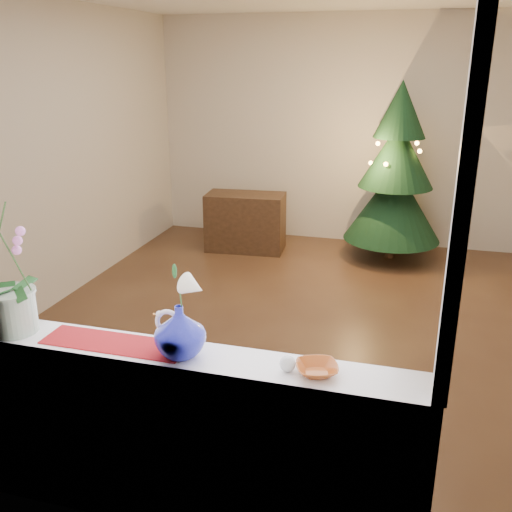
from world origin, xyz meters
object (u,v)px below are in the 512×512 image
at_px(blue_vase, 180,327).
at_px(side_table, 245,222).
at_px(amber_dish, 317,370).
at_px(orchid_pot, 5,263).
at_px(paperweight, 288,364).
at_px(swan, 179,333).
at_px(xmas_tree, 396,173).

height_order(blue_vase, side_table, blue_vase).
height_order(blue_vase, amber_dish, blue_vase).
distance_m(orchid_pot, side_table, 4.26).
height_order(paperweight, side_table, paperweight).
height_order(swan, blue_vase, blue_vase).
bearing_deg(xmas_tree, paperweight, -93.31).
distance_m(swan, blue_vase, 0.05).
height_order(swan, amber_dish, swan).
bearing_deg(side_table, blue_vase, -81.70).
bearing_deg(side_table, orchid_pot, -93.58).
xyz_separation_m(blue_vase, xmas_tree, (0.75, 4.34, -0.07)).
height_order(xmas_tree, side_table, xmas_tree).
height_order(orchid_pot, paperweight, orchid_pot).
bearing_deg(side_table, swan, -81.84).
bearing_deg(amber_dish, orchid_pot, -179.86).
relative_size(amber_dish, side_table, 0.17).
bearing_deg(swan, paperweight, 9.19).
bearing_deg(paperweight, swan, 177.22).
height_order(orchid_pot, amber_dish, orchid_pot).
relative_size(orchid_pot, paperweight, 10.12).
bearing_deg(side_table, amber_dish, -73.85).
bearing_deg(paperweight, orchid_pot, 179.69).
distance_m(swan, side_table, 4.30).
bearing_deg(blue_vase, paperweight, -0.43).
bearing_deg(paperweight, amber_dish, 5.13).
bearing_deg(xmas_tree, blue_vase, -99.75).
bearing_deg(blue_vase, side_table, 102.82).
distance_m(paperweight, amber_dish, 0.13).
relative_size(blue_vase, amber_dish, 1.83).
distance_m(amber_dish, side_table, 4.48).
relative_size(paperweight, xmas_tree, 0.04).
distance_m(amber_dish, xmas_tree, 4.33).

